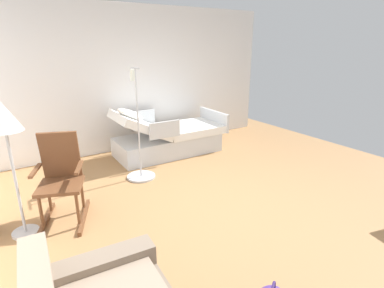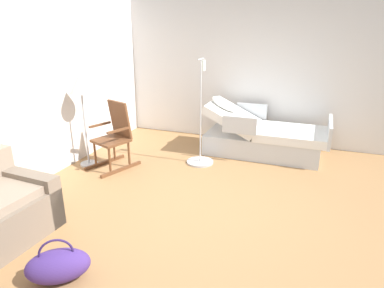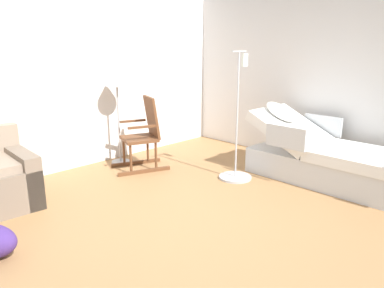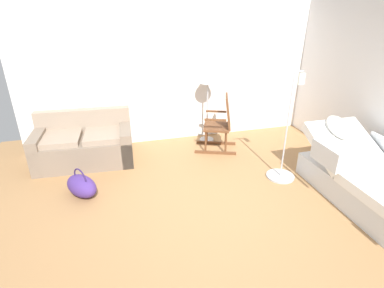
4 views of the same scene
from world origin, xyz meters
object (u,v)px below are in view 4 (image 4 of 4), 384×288
(rocking_chair, at_px, (221,124))
(duffel_bag, at_px, (82,186))
(hospital_bed, at_px, (367,183))
(iv_pole, at_px, (282,163))
(floor_lamp, at_px, (208,80))
(couch, at_px, (85,145))

(rocking_chair, height_order, duffel_bag, rocking_chair)
(hospital_bed, bearing_deg, duffel_bag, 162.55)
(duffel_bag, height_order, iv_pole, iv_pole)
(floor_lamp, height_order, iv_pole, iv_pole)
(iv_pole, bearing_deg, couch, 155.40)
(couch, bearing_deg, hospital_bed, -30.98)
(rocking_chair, distance_m, floor_lamp, 0.86)
(rocking_chair, height_order, iv_pole, iv_pole)
(rocking_chair, height_order, floor_lamp, floor_lamp)
(rocking_chair, xyz_separation_m, iv_pole, (0.59, -1.23, -0.25))
(hospital_bed, height_order, couch, hospital_bed)
(iv_pole, bearing_deg, rocking_chair, 115.71)
(rocking_chair, bearing_deg, hospital_bed, -57.43)
(couch, relative_size, floor_lamp, 1.11)
(duffel_bag, bearing_deg, floor_lamp, 30.62)
(hospital_bed, distance_m, duffel_bag, 3.97)
(couch, height_order, duffel_bag, couch)
(couch, bearing_deg, rocking_chair, -3.62)
(couch, distance_m, iv_pole, 3.32)
(couch, xyz_separation_m, duffel_bag, (-0.01, -1.08, -0.15))
(couch, bearing_deg, iv_pole, -24.60)
(hospital_bed, bearing_deg, couch, 149.02)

